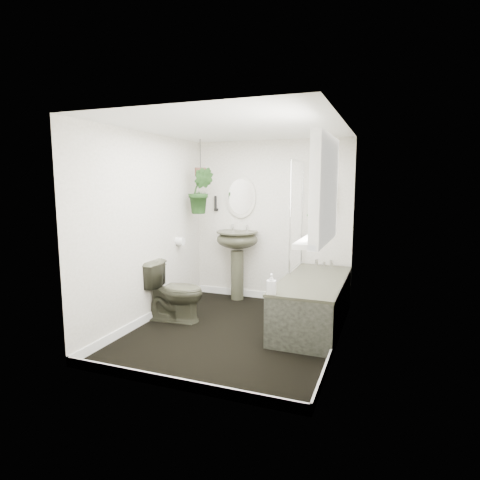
% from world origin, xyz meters
% --- Properties ---
extents(floor, '(2.30, 2.80, 0.02)m').
position_xyz_m(floor, '(0.00, 0.00, -0.01)').
color(floor, black).
rests_on(floor, ground).
extents(ceiling, '(2.30, 2.80, 0.02)m').
position_xyz_m(ceiling, '(0.00, 0.00, 2.31)').
color(ceiling, white).
rests_on(ceiling, ground).
extents(wall_back, '(2.30, 0.02, 2.30)m').
position_xyz_m(wall_back, '(0.00, 1.41, 1.15)').
color(wall_back, silver).
rests_on(wall_back, ground).
extents(wall_front, '(2.30, 0.02, 2.30)m').
position_xyz_m(wall_front, '(0.00, -1.41, 1.15)').
color(wall_front, silver).
rests_on(wall_front, ground).
extents(wall_left, '(0.02, 2.80, 2.30)m').
position_xyz_m(wall_left, '(-1.16, 0.00, 1.15)').
color(wall_left, silver).
rests_on(wall_left, ground).
extents(wall_right, '(0.02, 2.80, 2.30)m').
position_xyz_m(wall_right, '(1.16, 0.00, 1.15)').
color(wall_right, silver).
rests_on(wall_right, ground).
extents(skirting, '(2.30, 2.80, 0.10)m').
position_xyz_m(skirting, '(0.00, 0.00, 0.05)').
color(skirting, white).
rests_on(skirting, floor).
extents(bathtub, '(0.72, 1.72, 0.58)m').
position_xyz_m(bathtub, '(0.80, 0.50, 0.29)').
color(bathtub, '#38392A').
rests_on(bathtub, floor).
extents(bath_screen, '(0.04, 0.72, 1.40)m').
position_xyz_m(bath_screen, '(0.47, 0.99, 1.28)').
color(bath_screen, silver).
rests_on(bath_screen, bathtub).
extents(shower_box, '(0.20, 0.10, 0.35)m').
position_xyz_m(shower_box, '(0.80, 1.34, 1.55)').
color(shower_box, white).
rests_on(shower_box, wall_back).
extents(oval_mirror, '(0.46, 0.03, 0.62)m').
position_xyz_m(oval_mirror, '(-0.45, 1.37, 1.50)').
color(oval_mirror, beige).
rests_on(oval_mirror, wall_back).
extents(wall_sconce, '(0.04, 0.04, 0.22)m').
position_xyz_m(wall_sconce, '(-0.85, 1.36, 1.40)').
color(wall_sconce, black).
rests_on(wall_sconce, wall_back).
extents(toilet_roll_holder, '(0.11, 0.11, 0.11)m').
position_xyz_m(toilet_roll_holder, '(-1.10, 0.70, 0.90)').
color(toilet_roll_holder, white).
rests_on(toilet_roll_holder, wall_left).
extents(window_recess, '(0.08, 1.00, 0.90)m').
position_xyz_m(window_recess, '(1.09, -0.70, 1.65)').
color(window_recess, white).
rests_on(window_recess, wall_right).
extents(window_sill, '(0.18, 1.00, 0.04)m').
position_xyz_m(window_sill, '(1.02, -0.70, 1.23)').
color(window_sill, white).
rests_on(window_sill, wall_right).
extents(window_blinds, '(0.01, 0.86, 0.76)m').
position_xyz_m(window_blinds, '(1.04, -0.70, 1.65)').
color(window_blinds, white).
rests_on(window_blinds, wall_right).
extents(toilet, '(0.76, 0.48, 0.74)m').
position_xyz_m(toilet, '(-0.85, 0.09, 0.37)').
color(toilet, '#38392A').
rests_on(toilet, floor).
extents(pedestal_sink, '(0.70, 0.63, 1.02)m').
position_xyz_m(pedestal_sink, '(-0.45, 1.22, 0.51)').
color(pedestal_sink, '#38392A').
rests_on(pedestal_sink, floor).
extents(sill_plant, '(0.26, 0.24, 0.24)m').
position_xyz_m(sill_plant, '(1.03, -0.60, 1.37)').
color(sill_plant, black).
rests_on(sill_plant, window_sill).
extents(hanging_plant, '(0.42, 0.38, 0.64)m').
position_xyz_m(hanging_plant, '(-0.89, 0.95, 1.59)').
color(hanging_plant, black).
rests_on(hanging_plant, ceiling).
extents(soap_bottle, '(0.11, 0.11, 0.21)m').
position_xyz_m(soap_bottle, '(0.51, -0.29, 0.68)').
color(soap_bottle, black).
rests_on(soap_bottle, bathtub).
extents(hanging_pot, '(0.16, 0.16, 0.12)m').
position_xyz_m(hanging_pot, '(-0.89, 0.95, 1.85)').
color(hanging_pot, brown).
rests_on(hanging_pot, ceiling).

